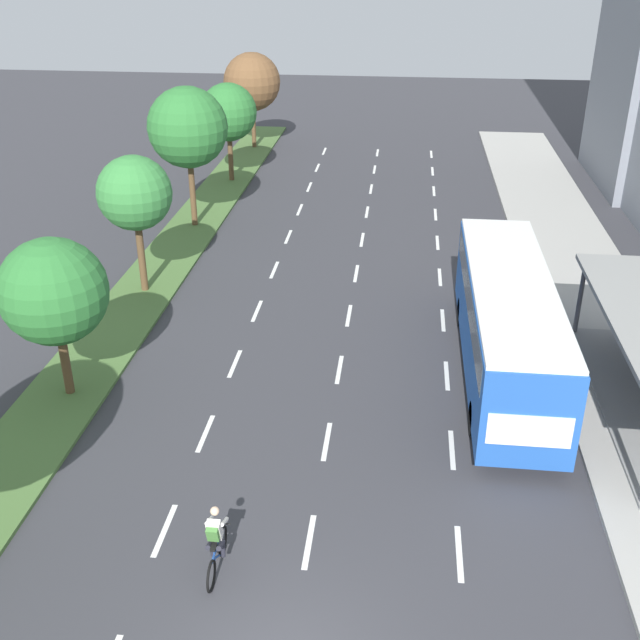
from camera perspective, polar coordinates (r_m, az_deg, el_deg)
The scene contains 12 objects.
median_strip at distance 34.36m, azimuth -11.24°, elevation 4.36°, with size 2.60×52.00×0.12m, color #4C7038.
sidewalk_right at distance 33.67m, azimuth 18.67°, elevation 2.98°, with size 4.50×52.00×0.15m, color #ADAAA3.
lane_divider_left at distance 31.10m, azimuth -4.01°, elevation 2.29°, with size 0.14×46.17×0.01m.
lane_divider_center at distance 30.70m, azimuth 2.44°, elevation 2.00°, with size 0.14×46.17×0.01m.
lane_divider_right at distance 30.70m, azimuth 8.97°, elevation 1.67°, with size 0.14×46.17×0.01m.
bus at distance 24.82m, azimuth 13.72°, elevation 0.21°, with size 2.54×11.29×3.37m.
cyclist at distance 17.82m, azimuth -7.72°, elevation -16.06°, with size 0.46×1.82×1.71m.
median_tree_second at distance 23.63m, azimuth -19.14°, elevation 1.99°, with size 3.19×3.19×5.01m.
median_tree_third at distance 30.15m, azimuth -13.57°, elevation 9.08°, with size 2.84×2.84×5.39m.
median_tree_fourth at distance 37.06m, azimuth -9.77°, elevation 13.85°, with size 3.72×3.72×6.57m.
median_tree_fifth at distance 44.51m, azimuth -6.81°, elevation 15.02°, with size 3.18×3.18×5.43m.
median_tree_farthest at distance 51.90m, azimuth -5.06°, elevation 17.15°, with size 3.66×3.66×6.03m.
Camera 1 is at (1.79, -10.26, 12.81)m, focal length 43.22 mm.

